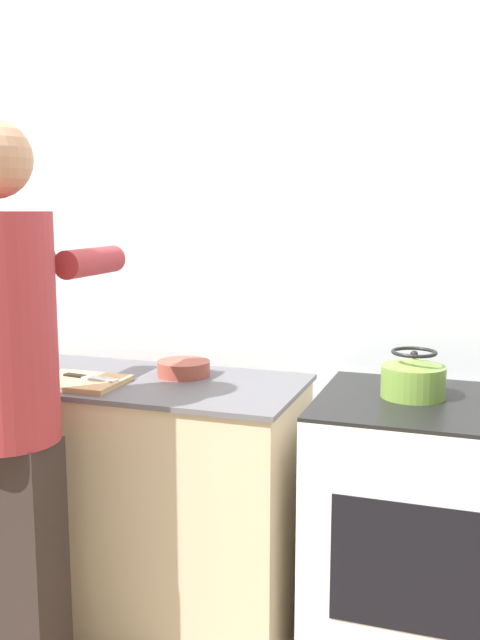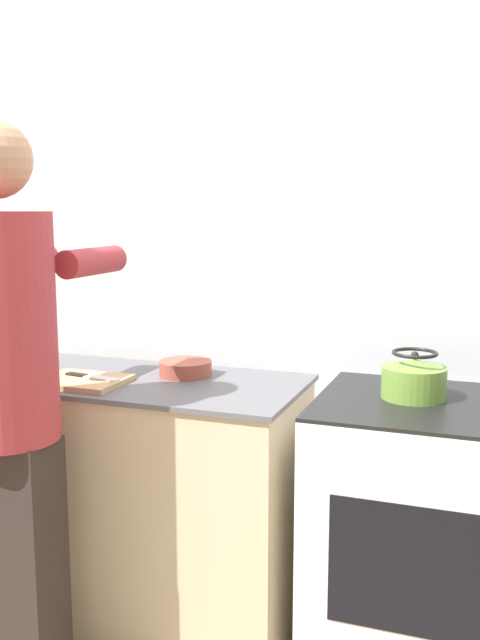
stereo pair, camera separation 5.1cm
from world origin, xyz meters
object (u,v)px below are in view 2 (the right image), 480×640
person (8,390)px  cutting_board (82,381)px  kettle (414,378)px  oven (426,537)px  knife (90,377)px  bowl_prep (185,368)px

person → cutting_board: (0.03, 0.36, -0.05)m
cutting_board → kettle: 1.13m
oven → knife: size_ratio=4.15×
kettle → cutting_board: bearing=-170.1°
person → knife: size_ratio=8.07×
kettle → knife: bearing=-171.0°
oven → kettle: bearing=153.5°
person → kettle: (1.14, 0.56, 0.00)m
bowl_prep → knife: bearing=-141.9°
knife → bowl_prep: bowl_prep is taller
cutting_board → bowl_prep: (0.29, 0.23, 0.02)m
knife → cutting_board: bearing=-126.3°
oven → kettle: size_ratio=4.40×
knife → bowl_prep: size_ratio=1.14×
knife → kettle: size_ratio=1.06×
bowl_prep → cutting_board: bearing=-141.3°
kettle → person: bearing=-153.9°
person → oven: bearing=23.7°
knife → kettle: kettle is taller
oven → knife: 1.26m
cutting_board → knife: 0.03m
oven → bowl_prep: bowl_prep is taller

